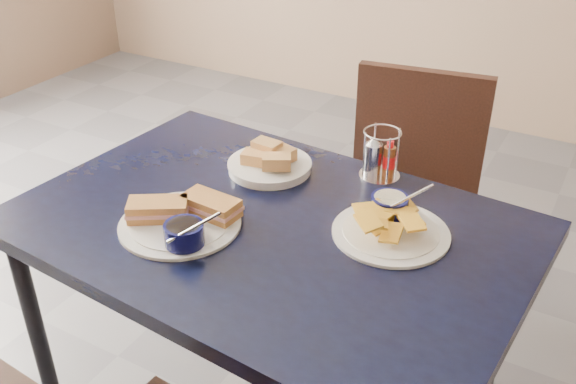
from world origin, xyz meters
The scene contains 6 objects.
dining_table centered at (-0.13, -0.01, 0.68)m, with size 1.27×0.90×0.75m.
chair_far centered at (0.01, 0.67, 0.52)m, with size 0.48×0.47×0.91m.
sandwich_plate centered at (-0.30, -0.13, 0.77)m, with size 0.31×0.29×0.12m.
plantain_plate centered at (0.13, 0.10, 0.77)m, with size 0.27×0.27×0.12m.
bread_basket centered at (-0.26, 0.21, 0.77)m, with size 0.23×0.23×0.07m.
condiment_caddy centered at (0.01, 0.33, 0.81)m, with size 0.11×0.11×0.14m.
Camera 1 is at (0.54, -1.11, 1.59)m, focal length 40.00 mm.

